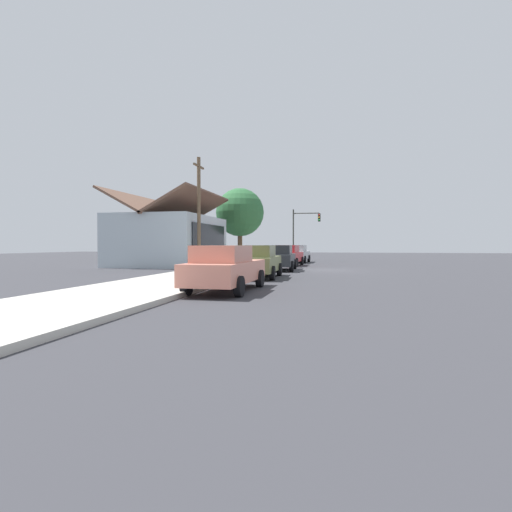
{
  "coord_description": "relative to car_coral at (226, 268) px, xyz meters",
  "views": [
    {
      "loc": [
        -26.22,
        -1.27,
        1.61
      ],
      "look_at": [
        -2.89,
        3.71,
        0.95
      ],
      "focal_mm": 28.37,
      "sensor_mm": 36.0,
      "label": 1
    }
  ],
  "objects": [
    {
      "name": "car_cherry",
      "position": [
        17.41,
        0.13,
        -0.0
      ],
      "size": [
        4.53,
        2.1,
        1.59
      ],
      "rotation": [
        0.0,
        0.0,
        -0.05
      ],
      "color": "red",
      "rests_on": "ground"
    },
    {
      "name": "car_olive",
      "position": [
        5.82,
        0.08,
        -0.0
      ],
      "size": [
        4.58,
        2.12,
        1.59
      ],
      "rotation": [
        0.0,
        0.0,
        0.04
      ],
      "color": "olive",
      "rests_on": "ground"
    },
    {
      "name": "storefront_building",
      "position": [
        16.2,
        9.3,
        1.24
      ],
      "size": [
        9.91,
        6.83,
        5.69
      ],
      "color": "#ADBCC6",
      "rests_on": "ground"
    },
    {
      "name": "utility_pole_wooden",
      "position": [
        12.45,
        5.52,
        3.11
      ],
      "size": [
        1.8,
        0.24,
        7.5
      ],
      "color": "brown",
      "rests_on": "ground"
    },
    {
      "name": "traffic_light_main",
      "position": [
        27.5,
        -0.14,
        2.68
      ],
      "size": [
        0.37,
        2.79,
        5.2
      ],
      "color": "#383833",
      "rests_on": "ground"
    },
    {
      "name": "sidewalk_curb",
      "position": [
        12.78,
        2.92,
        -0.74
      ],
      "size": [
        60.0,
        4.2,
        0.16
      ],
      "primitive_type": "cube",
      "color": "beige",
      "rests_on": "ground"
    },
    {
      "name": "car_coral",
      "position": [
        0.0,
        0.0,
        0.0
      ],
      "size": [
        4.91,
        1.99,
        1.59
      ],
      "rotation": [
        0.0,
        0.0,
        -0.01
      ],
      "color": "#EA8C75",
      "rests_on": "ground"
    },
    {
      "name": "fire_hydrant_red",
      "position": [
        15.21,
        1.52,
        -0.32
      ],
      "size": [
        0.22,
        0.22,
        0.71
      ],
      "color": "red",
      "rests_on": "sidewalk_curb"
    },
    {
      "name": "car_silver",
      "position": [
        23.14,
        0.09,
        0.0
      ],
      "size": [
        4.88,
        2.18,
        1.59
      ],
      "rotation": [
        0.0,
        0.0,
        -0.04
      ],
      "color": "silver",
      "rests_on": "ground"
    },
    {
      "name": "shade_tree",
      "position": [
        23.73,
        5.55,
        3.85
      ],
      "size": [
        4.54,
        4.54,
        6.96
      ],
      "color": "brown",
      "rests_on": "ground"
    },
    {
      "name": "ground_plane",
      "position": [
        12.78,
        -2.68,
        -0.82
      ],
      "size": [
        120.0,
        120.0,
        0.0
      ],
      "primitive_type": "plane",
      "color": "#38383D"
    },
    {
      "name": "car_charcoal",
      "position": [
        11.74,
        -0.04,
        -0.0
      ],
      "size": [
        4.62,
        2.18,
        1.59
      ],
      "rotation": [
        0.0,
        0.0,
        0.05
      ],
      "color": "#2D3035",
      "rests_on": "ground"
    }
  ]
}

